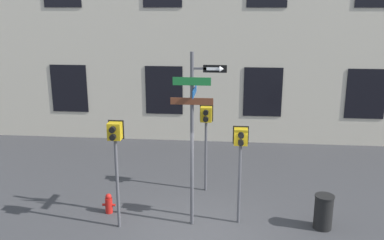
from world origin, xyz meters
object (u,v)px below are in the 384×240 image
object	(u,v)px
pedestrian_signal_right	(240,148)
trash_bin	(323,212)
pedestrian_signal_left	(115,145)
street_sign_pole	(194,125)
pedestrian_signal_across	(206,124)
fire_hydrant	(109,204)

from	to	relation	value
pedestrian_signal_right	trash_bin	world-z (taller)	pedestrian_signal_right
pedestrian_signal_left	street_sign_pole	bearing A→B (deg)	9.61
pedestrian_signal_across	fire_hydrant	size ratio (longest dim) A/B	4.71
street_sign_pole	trash_bin	xyz separation A→B (m)	(3.29, 0.11, -2.23)
street_sign_pole	pedestrian_signal_right	distance (m)	1.32
street_sign_pole	pedestrian_signal_across	size ratio (longest dim) A/B	1.68
fire_hydrant	trash_bin	bearing A→B (deg)	-2.93
pedestrian_signal_right	pedestrian_signal_across	bearing A→B (deg)	117.12
street_sign_pole	fire_hydrant	xyz separation A→B (m)	(-2.39, 0.40, -2.42)
pedestrian_signal_right	pedestrian_signal_left	bearing A→B (deg)	-170.41
street_sign_pole	pedestrian_signal_left	distance (m)	2.00
pedestrian_signal_right	fire_hydrant	xyz separation A→B (m)	(-3.53, 0.21, -1.79)
pedestrian_signal_across	trash_bin	distance (m)	4.07
pedestrian_signal_right	trash_bin	bearing A→B (deg)	-2.25
pedestrian_signal_right	pedestrian_signal_across	xyz separation A→B (m)	(-0.99, 1.93, 0.06)
pedestrian_signal_right	fire_hydrant	distance (m)	3.96
fire_hydrant	trash_bin	size ratio (longest dim) A/B	0.63
pedestrian_signal_right	pedestrian_signal_across	world-z (taller)	pedestrian_signal_across
trash_bin	fire_hydrant	bearing A→B (deg)	177.07
fire_hydrant	pedestrian_signal_right	bearing A→B (deg)	-3.34
street_sign_pole	pedestrian_signal_left	size ratio (longest dim) A/B	1.59
street_sign_pole	fire_hydrant	size ratio (longest dim) A/B	7.91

